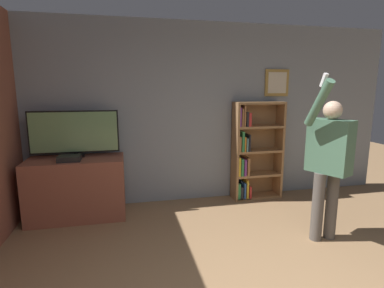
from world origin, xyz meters
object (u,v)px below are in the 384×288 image
object	(u,v)px
bookshelf	(252,152)
person	(329,158)
television	(75,133)
game_console	(69,158)

from	to	relation	value
bookshelf	person	xyz separation A→B (m)	(0.26, -1.46, 0.22)
bookshelf	person	distance (m)	1.50
television	bookshelf	world-z (taller)	bookshelf
television	game_console	distance (m)	0.37
game_console	bookshelf	world-z (taller)	bookshelf
game_console	person	world-z (taller)	person
television	person	bearing A→B (deg)	-25.47
television	bookshelf	xyz separation A→B (m)	(2.60, 0.09, -0.40)
game_console	person	bearing A→B (deg)	-21.54
game_console	person	size ratio (longest dim) A/B	0.15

